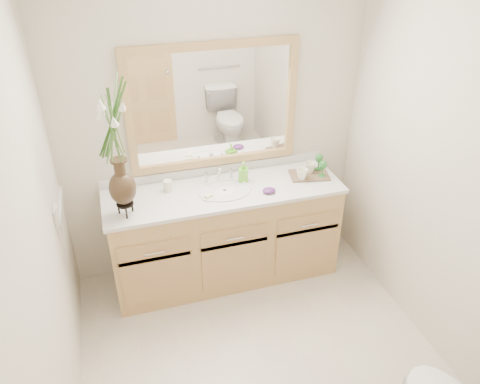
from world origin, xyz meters
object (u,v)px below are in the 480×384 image
object	(u,v)px
tumbler	(168,186)
tray	(309,175)
flower_vase	(115,135)
soap_bottle	(243,172)

from	to	relation	value
tumbler	tray	world-z (taller)	tumbler
flower_vase	soap_bottle	bearing A→B (deg)	13.23
soap_bottle	flower_vase	bearing A→B (deg)	-147.03
flower_vase	soap_bottle	distance (m)	1.10
tray	tumbler	bearing A→B (deg)	-173.90
flower_vase	tumbler	world-z (taller)	flower_vase
flower_vase	tumbler	xyz separation A→B (m)	(0.34, 0.24, -0.57)
tumbler	tray	size ratio (longest dim) A/B	0.28
tumbler	soap_bottle	distance (m)	0.60
tumbler	soap_bottle	world-z (taller)	soap_bottle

